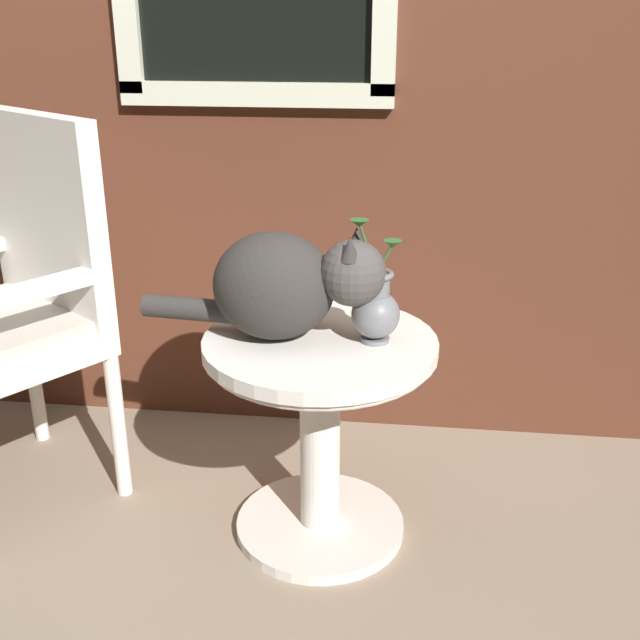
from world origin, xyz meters
TOP-DOWN VIEW (x-y plane):
  - ground_plane at (0.00, 0.00)m, footprint 6.00×6.00m
  - back_wall at (-0.00, 0.79)m, footprint 4.00×0.07m
  - wicker_side_table at (0.17, 0.17)m, footprint 0.59×0.59m
  - wicker_chair at (-0.71, 0.29)m, footprint 0.71×0.70m
  - cat at (0.08, 0.17)m, footprint 0.62×0.30m
  - pewter_vase_with_ivy at (0.31, 0.17)m, footprint 0.13×0.12m

SIDE VIEW (x-z plane):
  - ground_plane at x=0.00m, z-range 0.00..0.00m
  - wicker_side_table at x=0.17m, z-range 0.11..0.68m
  - wicker_chair at x=-0.71m, z-range 0.05..1.14m
  - pewter_vase_with_ivy at x=0.31m, z-range 0.51..0.82m
  - cat at x=0.08m, z-range 0.57..0.85m
  - back_wall at x=0.00m, z-range 0.01..2.61m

